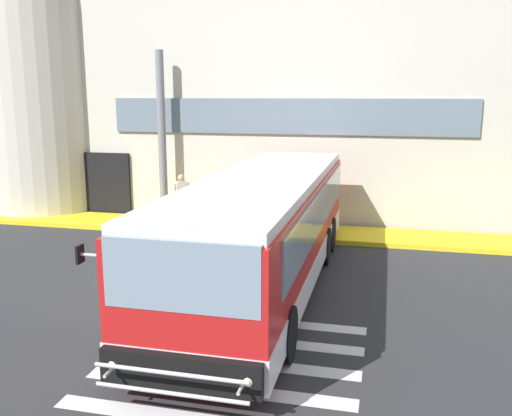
{
  "coord_description": "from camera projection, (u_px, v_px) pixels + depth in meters",
  "views": [
    {
      "loc": [
        4.44,
        -12.66,
        4.54
      ],
      "look_at": [
        1.02,
        1.63,
        1.5
      ],
      "focal_mm": 38.71,
      "sensor_mm": 36.0,
      "label": 1
    }
  ],
  "objects": [
    {
      "name": "ground_plane",
      "position": [
        202.0,
        277.0,
        14.0
      ],
      "size": [
        80.0,
        90.0,
        0.02
      ],
      "primitive_type": "cube",
      "color": "#2B2B2D",
      "rests_on": "ground"
    },
    {
      "name": "bay_paint_stripes",
      "position": [
        233.0,
        362.0,
        9.54
      ],
      "size": [
        4.4,
        3.96,
        0.01
      ],
      "color": "silver",
      "rests_on": "ground"
    },
    {
      "name": "terminal_building",
      "position": [
        271.0,
        100.0,
        24.3
      ],
      "size": [
        20.28,
        13.8,
        8.55
      ],
      "color": "beige",
      "rests_on": "ground"
    },
    {
      "name": "boarding_curb",
      "position": [
        249.0,
        229.0,
        18.55
      ],
      "size": [
        22.48,
        2.0,
        0.15
      ],
      "primitive_type": "cube",
      "color": "yellow",
      "rests_on": "ground"
    },
    {
      "name": "entry_support_column",
      "position": [
        162.0,
        137.0,
        19.26
      ],
      "size": [
        0.28,
        0.28,
        5.87
      ],
      "primitive_type": "cylinder",
      "color": "slate",
      "rests_on": "boarding_curb"
    },
    {
      "name": "bus_main_foreground",
      "position": [
        264.0,
        233.0,
        12.96
      ],
      "size": [
        3.06,
        11.3,
        2.7
      ],
      "color": "red",
      "rests_on": "ground"
    },
    {
      "name": "passenger_near_column",
      "position": [
        181.0,
        195.0,
        19.17
      ],
      "size": [
        0.52,
        0.5,
        1.68
      ],
      "color": "#1E2338",
      "rests_on": "boarding_curb"
    },
    {
      "name": "passenger_by_doorway",
      "position": [
        203.0,
        201.0,
        18.25
      ],
      "size": [
        0.39,
        0.51,
        1.68
      ],
      "color": "#4C4233",
      "rests_on": "boarding_curb"
    },
    {
      "name": "passenger_at_curb_edge",
      "position": [
        234.0,
        198.0,
        18.71
      ],
      "size": [
        0.47,
        0.41,
        1.68
      ],
      "color": "#1E2338",
      "rests_on": "boarding_curb"
    },
    {
      "name": "safety_bollard_yellow",
      "position": [
        212.0,
        225.0,
        17.54
      ],
      "size": [
        0.18,
        0.18,
        0.9
      ],
      "primitive_type": "cylinder",
      "color": "yellow",
      "rests_on": "ground"
    }
  ]
}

